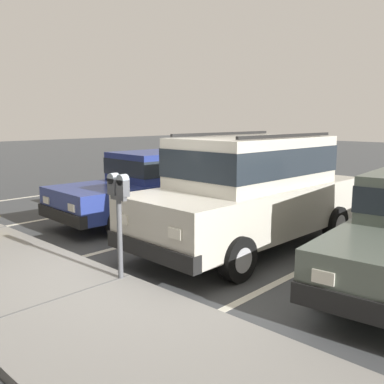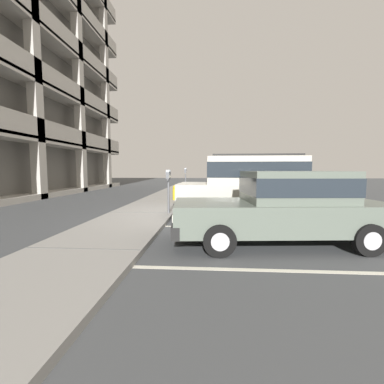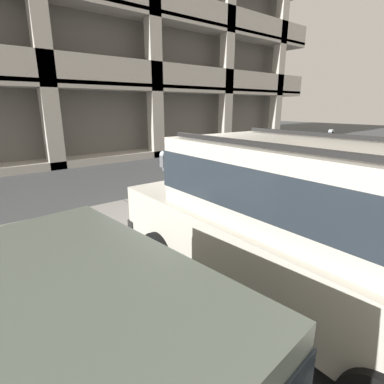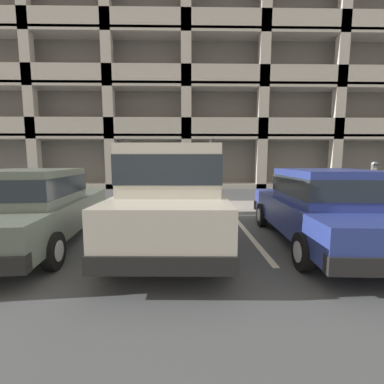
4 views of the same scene
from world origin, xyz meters
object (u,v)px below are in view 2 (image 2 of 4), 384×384
at_px(fire_hydrant, 175,193).
at_px(red_sedan, 285,205).
at_px(dark_hatchback, 248,187).
at_px(parking_meter_far, 186,177).
at_px(parking_meter_near, 168,181).
at_px(silver_suv, 253,185).

bearing_deg(fire_hydrant, red_sedan, -154.06).
bearing_deg(dark_hatchback, parking_meter_far, 46.23).
distance_m(dark_hatchback, parking_meter_far, 4.44).
relative_size(parking_meter_near, fire_hydrant, 2.07).
relative_size(silver_suv, dark_hatchback, 1.06).
bearing_deg(red_sedan, parking_meter_near, 39.74).
relative_size(red_sedan, parking_meter_near, 3.19).
bearing_deg(dark_hatchback, fire_hydrant, 77.11).
height_order(parking_meter_far, fire_hydrant, parking_meter_far).
relative_size(dark_hatchback, parking_meter_far, 2.94).
height_order(dark_hatchback, parking_meter_near, parking_meter_near).
height_order(red_sedan, parking_meter_near, parking_meter_near).
bearing_deg(dark_hatchback, red_sedan, -177.59).
xyz_separation_m(silver_suv, dark_hatchback, (2.96, -0.27, -0.27)).
bearing_deg(fire_hydrant, parking_meter_near, -175.43).
height_order(parking_meter_near, fire_hydrant, parking_meter_near).
xyz_separation_m(red_sedan, parking_meter_far, (8.97, 2.95, 0.31)).
distance_m(red_sedan, dark_hatchback, 5.74).
bearing_deg(parking_meter_near, dark_hatchback, -47.62).
relative_size(parking_meter_near, parking_meter_far, 0.93).
distance_m(silver_suv, dark_hatchback, 2.98).
distance_m(silver_suv, fire_hydrant, 5.00).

